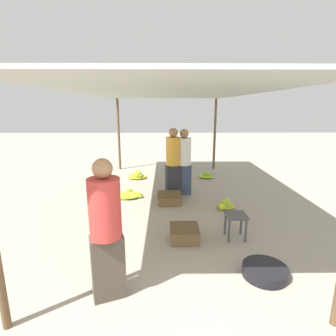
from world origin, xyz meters
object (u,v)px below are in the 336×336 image
object	(u,v)px
crate_mid	(184,233)
shopper_walking_far	(173,161)
basin_black	(265,271)
shopper_walking_mid	(184,161)
crate_near	(169,198)
banana_pile_right_0	(225,205)
banana_pile_right_1	(206,176)
vendor_foreground	(106,229)
banana_pile_left_1	(137,176)
banana_pile_left_0	(129,195)
stool	(236,219)

from	to	relation	value
crate_mid	shopper_walking_far	size ratio (longest dim) A/B	0.28
basin_black	shopper_walking_mid	xyz separation A→B (m)	(-0.83, 3.27, 0.78)
crate_near	crate_mid	bearing A→B (deg)	-82.86
crate_near	shopper_walking_far	distance (m)	0.93
crate_mid	shopper_walking_far	bearing A→B (deg)	92.93
banana_pile_right_0	banana_pile_right_1	size ratio (longest dim) A/B	0.95
vendor_foreground	banana_pile_right_0	world-z (taller)	vendor_foreground
banana_pile_left_1	shopper_walking_mid	world-z (taller)	shopper_walking_mid
crate_mid	shopper_walking_mid	xyz separation A→B (m)	(0.15, 2.32, 0.73)
crate_mid	shopper_walking_mid	bearing A→B (deg)	86.37
banana_pile_left_0	shopper_walking_far	size ratio (longest dim) A/B	0.40
basin_black	banana_pile_right_1	bearing A→B (deg)	90.29
banana_pile_left_0	banana_pile_left_1	distance (m)	1.72
banana_pile_left_1	banana_pile_right_1	world-z (taller)	banana_pile_left_1
vendor_foreground	crate_near	distance (m)	3.18
banana_pile_right_0	crate_near	world-z (taller)	banana_pile_right_0
banana_pile_right_1	vendor_foreground	bearing A→B (deg)	-110.43
banana_pile_left_0	crate_mid	distance (m)	2.40
stool	banana_pile_right_0	xyz separation A→B (m)	(0.14, 1.30, -0.26)
basin_black	crate_near	world-z (taller)	crate_near
crate_near	banana_pile_left_1	bearing A→B (deg)	114.25
vendor_foreground	banana_pile_left_1	size ratio (longest dim) A/B	2.93
banana_pile_left_1	crate_near	bearing A→B (deg)	-65.75
banana_pile_left_1	shopper_walking_far	xyz separation A→B (m)	(1.05, -1.57, 0.77)
shopper_walking_mid	crate_mid	bearing A→B (deg)	-93.63
banana_pile_right_1	crate_mid	size ratio (longest dim) A/B	0.94
banana_pile_left_1	vendor_foreground	bearing A→B (deg)	-87.73
crate_near	stool	bearing A→B (deg)	-57.16
banana_pile_right_0	crate_mid	xyz separation A→B (m)	(-0.99, -1.36, 0.04)
banana_pile_right_1	shopper_walking_mid	world-z (taller)	shopper_walking_mid
crate_near	crate_mid	xyz separation A→B (m)	(0.21, -1.71, 0.01)
shopper_walking_mid	shopper_walking_far	bearing A→B (deg)	-164.03
banana_pile_left_0	banana_pile_right_1	size ratio (longest dim) A/B	1.52
banana_pile_left_1	shopper_walking_far	size ratio (longest dim) A/B	0.34
banana_pile_right_1	shopper_walking_mid	bearing A→B (deg)	-117.98
banana_pile_left_0	banana_pile_right_0	size ratio (longest dim) A/B	1.60
basin_black	banana_pile_left_0	xyz separation A→B (m)	(-2.16, 3.04, -0.01)
banana_pile_right_1	crate_mid	world-z (taller)	crate_mid
banana_pile_right_0	stool	bearing A→B (deg)	-95.96
banana_pile_right_1	crate_mid	bearing A→B (deg)	-103.96
stool	crate_near	xyz separation A→B (m)	(-1.06, 1.65, -0.23)
crate_mid	shopper_walking_far	world-z (taller)	shopper_walking_far
banana_pile_right_0	crate_near	xyz separation A→B (m)	(-1.20, 0.35, 0.03)
banana_pile_left_1	shopper_walking_mid	bearing A→B (deg)	-48.73
shopper_walking_far	banana_pile_right_1	bearing A→B (deg)	56.16
banana_pile_left_0	shopper_walking_far	xyz separation A→B (m)	(1.07, 0.15, 0.80)
stool	crate_mid	world-z (taller)	stool
banana_pile_left_0	crate_near	bearing A→B (deg)	-21.53
crate_near	shopper_walking_mid	bearing A→B (deg)	59.41
crate_near	shopper_walking_mid	distance (m)	1.02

